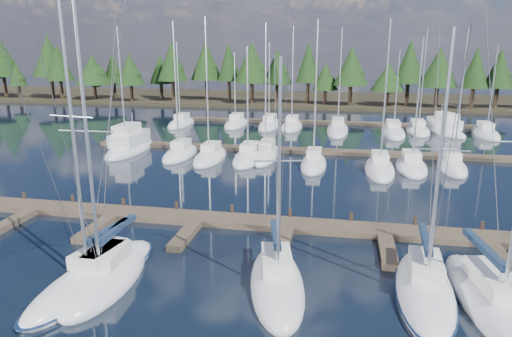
% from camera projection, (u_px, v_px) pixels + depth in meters
% --- Properties ---
extents(ground, '(260.00, 260.00, 0.00)m').
position_uv_depth(ground, '(304.00, 177.00, 41.08)').
color(ground, black).
rests_on(ground, ground).
extents(far_shore, '(220.00, 30.00, 0.60)m').
position_uv_depth(far_shore, '(328.00, 100.00, 97.93)').
color(far_shore, '#2E2719').
rests_on(far_shore, ground).
extents(main_dock, '(44.00, 6.13, 0.90)m').
position_uv_depth(main_dock, '(287.00, 228.00, 29.03)').
color(main_dock, brown).
rests_on(main_dock, ground).
extents(back_docks, '(50.00, 21.80, 0.40)m').
position_uv_depth(back_docks, '(317.00, 135.00, 59.61)').
color(back_docks, brown).
rests_on(back_docks, ground).
extents(front_sailboat_1, '(4.32, 9.80, 15.27)m').
position_uv_depth(front_sailboat_1, '(95.00, 277.00, 22.73)').
color(front_sailboat_1, silver).
rests_on(front_sailboat_1, ground).
extents(front_sailboat_2, '(3.19, 7.56, 14.07)m').
position_uv_depth(front_sailboat_2, '(105.00, 277.00, 22.65)').
color(front_sailboat_2, silver).
rests_on(front_sailboat_2, ground).
extents(front_sailboat_3, '(4.18, 8.39, 11.82)m').
position_uv_depth(front_sailboat_3, '(277.00, 283.00, 22.17)').
color(front_sailboat_3, silver).
rests_on(front_sailboat_3, ground).
extents(front_sailboat_4, '(3.29, 8.93, 12.97)m').
position_uv_depth(front_sailboat_4, '(425.00, 289.00, 21.61)').
color(front_sailboat_4, silver).
rests_on(front_sailboat_4, ground).
extents(front_sailboat_5, '(4.07, 10.47, 14.18)m').
position_uv_depth(front_sailboat_5, '(495.00, 305.00, 20.23)').
color(front_sailboat_5, silver).
rests_on(front_sailboat_5, ground).
extents(back_sailboat_rows, '(47.00, 32.08, 14.96)m').
position_uv_depth(back_sailboat_rows, '(316.00, 141.00, 55.29)').
color(back_sailboat_rows, silver).
rests_on(back_sailboat_rows, ground).
extents(motor_yacht_left, '(3.52, 10.26, 5.12)m').
position_uv_depth(motor_yacht_left, '(130.00, 146.00, 51.26)').
color(motor_yacht_left, silver).
rests_on(motor_yacht_left, ground).
extents(motor_yacht_right, '(6.15, 9.77, 4.64)m').
position_uv_depth(motor_yacht_right, '(444.00, 129.00, 61.94)').
color(motor_yacht_right, silver).
rests_on(motor_yacht_right, ground).
extents(tree_line, '(187.55, 11.69, 13.24)m').
position_uv_depth(tree_line, '(311.00, 68.00, 87.39)').
color(tree_line, black).
rests_on(tree_line, far_shore).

